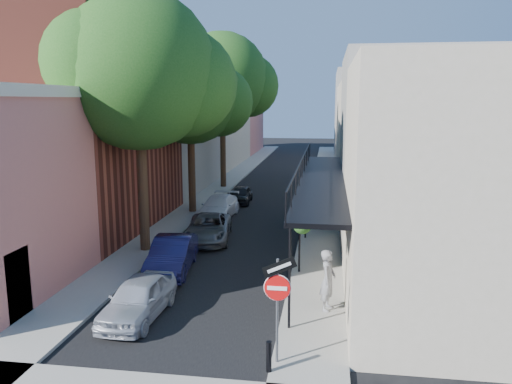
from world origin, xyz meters
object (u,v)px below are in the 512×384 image
(bollard, at_px, (269,357))
(parked_car_d, at_px, (219,207))
(parked_car_a, at_px, (138,298))
(oak_near, at_px, (150,75))
(oak_mid, at_px, (197,96))
(pedestrian, at_px, (328,280))
(parked_car_c, at_px, (208,228))
(parked_car_e, at_px, (241,195))
(parked_car_b, at_px, (172,255))
(sign_post, at_px, (278,292))
(oak_far, at_px, (229,81))

(bollard, bearing_deg, parked_car_d, 106.73)
(parked_car_a, bearing_deg, oak_near, 107.02)
(oak_mid, height_order, pedestrian, oak_mid)
(oak_mid, distance_m, parked_car_c, 9.02)
(oak_near, distance_m, parked_car_d, 9.99)
(pedestrian, bearing_deg, oak_mid, 42.13)
(oak_near, relative_size, parked_car_e, 3.44)
(parked_car_a, relative_size, pedestrian, 1.89)
(oak_mid, relative_size, parked_car_e, 3.07)
(oak_mid, height_order, parked_car_c, oak_mid)
(oak_mid, xyz_separation_m, parked_car_a, (1.93, -14.95, -6.41))
(oak_mid, distance_m, parked_car_d, 6.69)
(bollard, relative_size, pedestrian, 0.40)
(oak_mid, distance_m, parked_car_b, 12.51)
(parked_car_c, bearing_deg, oak_near, -142.21)
(parked_car_e, xyz_separation_m, pedestrian, (5.84, -16.91, 0.55))
(parked_car_b, relative_size, parked_car_c, 0.94)
(oak_near, xyz_separation_m, parked_car_e, (1.95, 11.15, -7.31))
(parked_car_d, bearing_deg, oak_mid, 142.16)
(sign_post, bearing_deg, parked_car_c, 112.02)
(bollard, bearing_deg, pedestrian, 70.42)
(sign_post, distance_m, oak_near, 12.77)
(bollard, xyz_separation_m, oak_far, (-6.35, 26.77, 7.74))
(bollard, bearing_deg, parked_car_a, 148.17)
(oak_mid, xyz_separation_m, oak_far, (0.06, 9.04, 1.20))
(parked_car_b, bearing_deg, sign_post, -59.72)
(oak_mid, bearing_deg, oak_far, 89.59)
(oak_far, xyz_separation_m, parked_car_c, (1.95, -15.03, -7.63))
(oak_mid, relative_size, parked_car_d, 2.31)
(bollard, distance_m, parked_car_b, 8.53)
(bollard, relative_size, parked_car_b, 0.19)
(oak_mid, distance_m, parked_car_a, 16.38)
(bollard, height_order, parked_car_a, parked_car_a)
(oak_far, height_order, parked_car_e, oak_far)
(parked_car_b, height_order, parked_car_e, parked_car_b)
(parked_car_a, distance_m, parked_car_c, 8.96)
(bollard, xyz_separation_m, parked_car_e, (-4.42, 20.91, 0.05))
(oak_far, relative_size, parked_car_a, 3.15)
(sign_post, xyz_separation_m, parked_car_d, (-5.12, 16.02, -1.40))
(oak_near, relative_size, oak_mid, 1.12)
(oak_mid, height_order, oak_far, oak_far)
(parked_car_a, bearing_deg, sign_post, -24.54)
(parked_car_d, bearing_deg, sign_post, -69.99)
(oak_mid, xyz_separation_m, parked_car_e, (2.00, 3.18, -6.49))
(parked_car_a, distance_m, parked_car_d, 13.72)
(oak_far, height_order, parked_car_d, oak_far)
(oak_near, bearing_deg, bollard, -56.88)
(oak_near, xyz_separation_m, parked_car_d, (1.41, 6.74, -7.24))
(bollard, bearing_deg, parked_car_e, 101.93)
(oak_mid, bearing_deg, bollard, -70.10)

